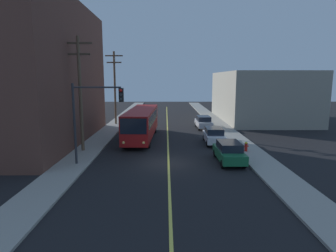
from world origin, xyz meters
The scene contains 14 objects.
ground_plane centered at (0.00, 0.00, 0.00)m, with size 120.00×120.00×0.00m, color black.
sidewalk_left centered at (-7.25, 10.00, 0.07)m, with size 2.50×90.00×0.15m, color gray.
sidewalk_right centered at (7.25, 10.00, 0.07)m, with size 2.50×90.00×0.15m, color gray.
lane_stripe_center centered at (0.00, 15.00, 0.01)m, with size 0.16×60.00×0.01m, color #D8CC4C.
building_left_brick centered at (-13.49, 7.35, 6.93)m, with size 10.00×20.33×13.85m.
building_right_warehouse centered at (14.49, 23.39, 3.74)m, with size 12.00×18.18×7.49m.
city_bus centered at (-2.81, 9.20, 1.82)m, with size 3.03×12.23×3.20m.
parked_car_green centered at (4.72, 0.20, 0.84)m, with size 1.86×4.42×1.62m.
parked_car_white centered at (4.64, 6.75, 0.84)m, with size 1.88×4.43×1.62m.
parked_car_silver centered at (4.75, 15.70, 0.84)m, with size 1.92×4.45×1.62m.
utility_pole_near centered at (-7.61, 3.52, 5.58)m, with size 2.40×0.28×9.87m.
utility_pole_mid centered at (-7.31, 18.85, 5.66)m, with size 2.40×0.28×10.02m.
traffic_signal_left_corner centered at (-5.41, -0.56, 4.30)m, with size 3.75×0.48×6.00m.
fire_hydrant centered at (6.85, 3.03, 0.58)m, with size 0.44×0.26×0.84m.
Camera 1 is at (-0.21, -21.48, 6.47)m, focal length 30.67 mm.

